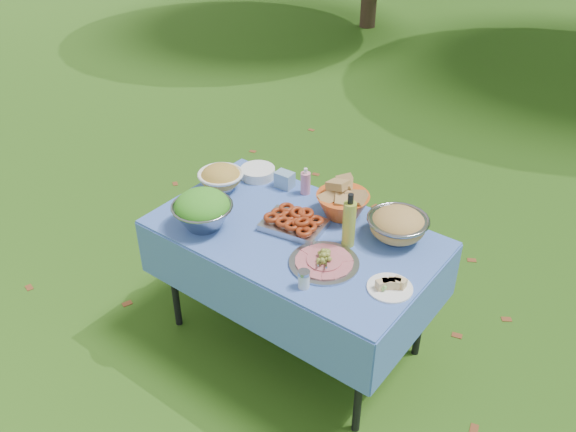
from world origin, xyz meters
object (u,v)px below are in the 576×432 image
Objects in this scene: picnic_table at (294,288)px; pasta_bowl_steel at (398,224)px; plate_stack at (258,172)px; bread_bowl at (343,200)px; charcuterie_platter at (324,257)px; oil_bottle at (349,220)px; salad_bowl at (202,210)px.

picnic_table is 0.69m from pasta_bowl_steel.
plate_stack is 0.71× the size of bread_bowl.
plate_stack is 0.60× the size of charcuterie_platter.
oil_bottle is (0.17, -0.21, 0.05)m from bread_bowl.
oil_bottle is (-0.17, -0.20, 0.07)m from pasta_bowl_steel.
oil_bottle is at bearing 24.80° from salad_bowl.
pasta_bowl_steel is at bearing -3.11° from plate_stack.
charcuterie_platter reaches higher than picnic_table.
bread_bowl is at bearing 128.98° from oil_bottle.
plate_stack is (-0.10, 0.56, -0.07)m from salad_bowl.
picnic_table is at bearing 31.18° from salad_bowl.
pasta_bowl_steel is 0.27m from oil_bottle.
charcuterie_platter is at bearing 9.73° from salad_bowl.
oil_bottle reaches higher than picnic_table.
picnic_table is 0.60m from oil_bottle.
picnic_table is at bearing -149.01° from pasta_bowl_steel.
bread_bowl is (0.52, 0.52, -0.01)m from salad_bowl.
oil_bottle is (0.68, 0.32, 0.04)m from salad_bowl.
oil_bottle is (0.78, -0.25, 0.12)m from plate_stack.
salad_bowl is at bearing -134.61° from bread_bowl.
salad_bowl is (-0.41, -0.25, 0.48)m from picnic_table.
oil_bottle is at bearing -17.56° from plate_stack.
oil_bottle reaches higher than pasta_bowl_steel.
oil_bottle reaches higher than plate_stack.
plate_stack is 0.66× the size of pasta_bowl_steel.
picnic_table is 0.56m from bread_bowl.
charcuterie_platter is (0.78, -0.45, 0.01)m from plate_stack.
picnic_table is 4.67× the size of salad_bowl.
salad_bowl is 1.06× the size of oil_bottle.
oil_bottle reaches higher than salad_bowl.
bread_bowl is (0.11, 0.28, 0.48)m from picnic_table.
pasta_bowl_steel is 1.04× the size of oil_bottle.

